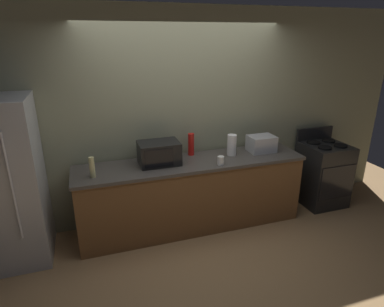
% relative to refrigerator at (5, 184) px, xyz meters
% --- Properties ---
extents(ground_plane, '(8.00, 8.00, 0.00)m').
position_rel_refrigerator_xyz_m(ground_plane, '(2.05, -0.40, -0.90)').
color(ground_plane, '#A87F51').
extents(back_wall, '(6.40, 0.10, 2.70)m').
position_rel_refrigerator_xyz_m(back_wall, '(2.05, 0.41, 0.45)').
color(back_wall, gray).
rests_on(back_wall, ground_plane).
extents(counter_run, '(2.84, 0.64, 0.90)m').
position_rel_refrigerator_xyz_m(counter_run, '(2.05, 0.00, -0.45)').
color(counter_run, brown).
rests_on(counter_run, ground_plane).
extents(refrigerator, '(0.72, 0.73, 1.80)m').
position_rel_refrigerator_xyz_m(refrigerator, '(0.00, 0.00, 0.00)').
color(refrigerator, '#B7BABF').
rests_on(refrigerator, ground_plane).
extents(stove_range, '(0.60, 0.61, 1.08)m').
position_rel_refrigerator_xyz_m(stove_range, '(4.05, 0.00, -0.44)').
color(stove_range, black).
rests_on(stove_range, ground_plane).
extents(microwave, '(0.48, 0.35, 0.27)m').
position_rel_refrigerator_xyz_m(microwave, '(1.65, 0.05, 0.13)').
color(microwave, black).
rests_on(microwave, counter_run).
extents(toaster_oven, '(0.34, 0.26, 0.21)m').
position_rel_refrigerator_xyz_m(toaster_oven, '(3.04, 0.06, 0.10)').
color(toaster_oven, '#B7BABF').
rests_on(toaster_oven, counter_run).
extents(paper_towel_roll, '(0.12, 0.12, 0.27)m').
position_rel_refrigerator_xyz_m(paper_towel_roll, '(2.60, 0.05, 0.13)').
color(paper_towel_roll, white).
rests_on(paper_towel_roll, counter_run).
extents(bottle_hot_sauce, '(0.08, 0.08, 0.28)m').
position_rel_refrigerator_xyz_m(bottle_hot_sauce, '(2.11, 0.22, 0.14)').
color(bottle_hot_sauce, red).
rests_on(bottle_hot_sauce, counter_run).
extents(bottle_vinegar, '(0.06, 0.06, 0.23)m').
position_rel_refrigerator_xyz_m(bottle_vinegar, '(0.88, -0.11, 0.12)').
color(bottle_vinegar, beige).
rests_on(bottle_vinegar, counter_run).
extents(mug_red, '(0.09, 0.09, 0.10)m').
position_rel_refrigerator_xyz_m(mug_red, '(3.31, 0.22, 0.05)').
color(mug_red, red).
rests_on(mug_red, counter_run).
extents(mug_white, '(0.08, 0.08, 0.10)m').
position_rel_refrigerator_xyz_m(mug_white, '(2.34, -0.21, 0.05)').
color(mug_white, white).
rests_on(mug_white, counter_run).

